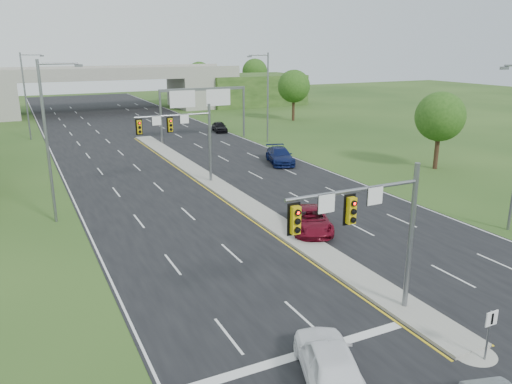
{
  "coord_description": "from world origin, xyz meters",
  "views": [
    {
      "loc": [
        -15.4,
        -15.66,
        11.84
      ],
      "look_at": [
        -2.2,
        11.27,
        3.0
      ],
      "focal_mm": 35.0,
      "sensor_mm": 36.0,
      "label": 1
    }
  ],
  "objects": [
    {
      "name": "keep_right_sign",
      "position": [
        0.0,
        -4.53,
        1.52
      ],
      "size": [
        0.6,
        0.13,
        2.2
      ],
      "color": "slate",
      "rests_on": "ground"
    },
    {
      "name": "tree_back_c",
      "position": [
        24.0,
        94.0,
        5.51
      ],
      "size": [
        5.6,
        5.6,
        8.32
      ],
      "color": "#382316",
      "rests_on": "ground"
    },
    {
      "name": "signal_mast_near",
      "position": [
        -2.26,
        -0.07,
        4.73
      ],
      "size": [
        6.62,
        0.6,
        7.0
      ],
      "color": "slate",
      "rests_on": "ground"
    },
    {
      "name": "car_far_c",
      "position": [
        11.0,
        49.99,
        0.73
      ],
      "size": [
        2.33,
        4.36,
        1.41
      ],
      "primitive_type": "imported",
      "rotation": [
        0.0,
        0.0,
        -0.17
      ],
      "color": "black",
      "rests_on": "road"
    },
    {
      "name": "median",
      "position": [
        0.0,
        23.0,
        0.1
      ],
      "size": [
        2.0,
        54.0,
        0.16
      ],
      "primitive_type": "cube",
      "color": "gray",
      "rests_on": "road"
    },
    {
      "name": "median_nose",
      "position": [
        0.0,
        -4.0,
        0.1
      ],
      "size": [
        2.0,
        2.0,
        0.16
      ],
      "primitive_type": "cone",
      "color": "gray",
      "rests_on": "road"
    },
    {
      "name": "signal_mast_far",
      "position": [
        -2.26,
        24.93,
        4.73
      ],
      "size": [
        6.62,
        0.6,
        7.0
      ],
      "color": "slate",
      "rests_on": "ground"
    },
    {
      "name": "tree_r_near",
      "position": [
        22.0,
        20.0,
        5.18
      ],
      "size": [
        4.8,
        4.8,
        7.6
      ],
      "color": "#382316",
      "rests_on": "ground"
    },
    {
      "name": "lightpole_l_mid",
      "position": [
        -13.3,
        20.0,
        6.1
      ],
      "size": [
        2.85,
        0.25,
        11.0
      ],
      "color": "slate",
      "rests_on": "ground"
    },
    {
      "name": "lane_markings",
      "position": [
        -0.6,
        28.91,
        0.02
      ],
      "size": [
        23.72,
        160.0,
        0.01
      ],
      "color": "gold",
      "rests_on": "road"
    },
    {
      "name": "car_far_a",
      "position": [
        1.5,
        10.7,
        0.77
      ],
      "size": [
        4.35,
        5.9,
        1.49
      ],
      "primitive_type": "imported",
      "rotation": [
        0.0,
        0.0,
        -0.39
      ],
      "color": "maroon",
      "rests_on": "road"
    },
    {
      "name": "overpass",
      "position": [
        0.0,
        80.0,
        3.55
      ],
      "size": [
        80.0,
        14.0,
        8.1
      ],
      "color": "gray",
      "rests_on": "ground"
    },
    {
      "name": "sign_gantry",
      "position": [
        6.68,
        44.92,
        5.24
      ],
      "size": [
        11.58,
        0.44,
        6.67
      ],
      "color": "slate",
      "rests_on": "ground"
    },
    {
      "name": "ground",
      "position": [
        0.0,
        0.0,
        0.0
      ],
      "size": [
        240.0,
        240.0,
        0.0
      ],
      "primitive_type": "plane",
      "color": "#244117",
      "rests_on": "ground"
    },
    {
      "name": "car_white",
      "position": [
        -6.18,
        -2.88,
        0.86
      ],
      "size": [
        3.58,
        5.32,
        1.68
      ],
      "primitive_type": "imported",
      "rotation": [
        0.0,
        0.0,
        2.79
      ],
      "color": "white",
      "rests_on": "road"
    },
    {
      "name": "tree_back_d",
      "position": [
        38.0,
        94.0,
        5.84
      ],
      "size": [
        6.0,
        6.0,
        8.85
      ],
      "color": "#382316",
      "rests_on": "ground"
    },
    {
      "name": "lightpole_l_far",
      "position": [
        -13.3,
        55.0,
        6.1
      ],
      "size": [
        2.85,
        0.25,
        11.0
      ],
      "color": "slate",
      "rests_on": "ground"
    },
    {
      "name": "lightpole_r_far",
      "position": [
        13.3,
        40.0,
        6.1
      ],
      "size": [
        2.85,
        0.25,
        11.0
      ],
      "color": "slate",
      "rests_on": "ground"
    },
    {
      "name": "road",
      "position": [
        0.0,
        35.0,
        0.01
      ],
      "size": [
        24.0,
        160.0,
        0.02
      ],
      "primitive_type": "cube",
      "color": "black",
      "rests_on": "ground"
    },
    {
      "name": "tree_r_mid",
      "position": [
        26.0,
        55.0,
        5.51
      ],
      "size": [
        5.2,
        5.2,
        8.12
      ],
      "color": "#382316",
      "rests_on": "ground"
    },
    {
      "name": "car_far_b",
      "position": [
        9.14,
        28.76,
        0.83
      ],
      "size": [
        3.72,
        5.97,
        1.61
      ],
      "primitive_type": "imported",
      "rotation": [
        0.0,
        0.0,
        -0.28
      ],
      "color": "#0B1543",
      "rests_on": "road"
    }
  ]
}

